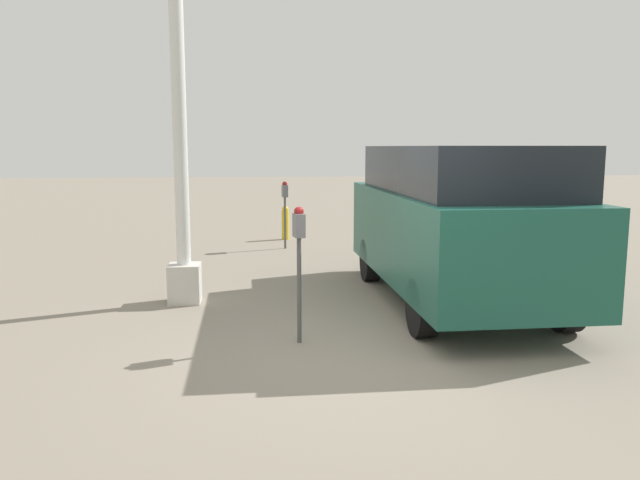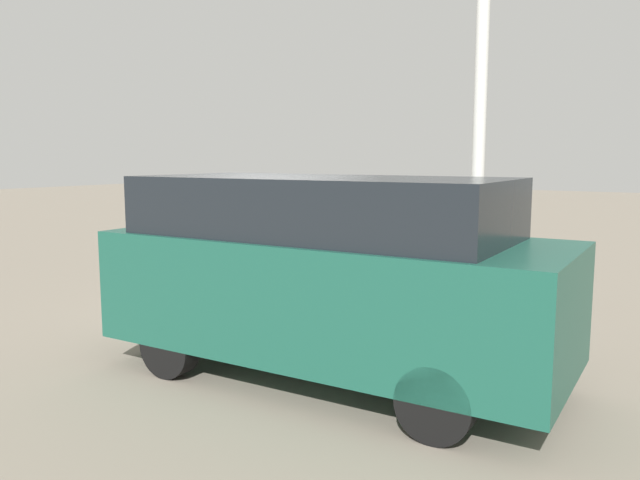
{
  "view_description": "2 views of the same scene",
  "coord_description": "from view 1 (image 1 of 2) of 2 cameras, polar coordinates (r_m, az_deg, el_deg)",
  "views": [
    {
      "loc": [
        -6.37,
        1.13,
        2.19
      ],
      "look_at": [
        0.08,
        0.49,
        1.22
      ],
      "focal_mm": 35.0,
      "sensor_mm": 36.0,
      "label": 1
    },
    {
      "loc": [
        5.47,
        -7.24,
        2.41
      ],
      "look_at": [
        0.54,
        0.62,
        1.17
      ],
      "focal_mm": 35.0,
      "sensor_mm": 36.0,
      "label": 2
    }
  ],
  "objects": [
    {
      "name": "fire_hydrant",
      "position": [
        14.87,
        -3.19,
        1.59
      ],
      "size": [
        0.17,
        0.17,
        0.8
      ],
      "color": "gold",
      "rests_on": "ground"
    },
    {
      "name": "lamp_post",
      "position": [
        8.85,
        -12.65,
        8.29
      ],
      "size": [
        0.44,
        0.44,
        5.84
      ],
      "color": "beige",
      "rests_on": "ground"
    },
    {
      "name": "parking_meter_far",
      "position": [
        13.45,
        -3.23,
        3.75
      ],
      "size": [
        0.21,
        0.14,
        1.46
      ],
      "rotation": [
        0.0,
        0.0,
        0.14
      ],
      "color": "#4C4C4C",
      "rests_on": "ground"
    },
    {
      "name": "ground_plane",
      "position": [
        6.82,
        4.23,
        -10.21
      ],
      "size": [
        80.0,
        80.0,
        0.0
      ],
      "primitive_type": "plane",
      "color": "gray"
    },
    {
      "name": "parked_van",
      "position": [
        8.88,
        12.24,
        1.86
      ],
      "size": [
        5.01,
        2.08,
        2.2
      ],
      "rotation": [
        0.0,
        0.0,
        0.02
      ],
      "color": "#195142",
      "rests_on": "ground"
    },
    {
      "name": "parking_meter_near",
      "position": [
        6.88,
        -1.94,
        -0.3
      ],
      "size": [
        0.21,
        0.14,
        1.54
      ],
      "rotation": [
        0.0,
        0.0,
        0.14
      ],
      "color": "#4C4C4C",
      "rests_on": "ground"
    }
  ]
}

